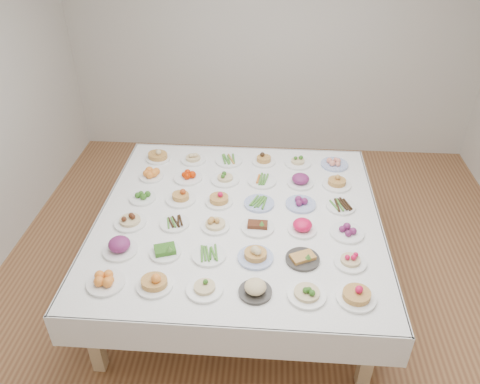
# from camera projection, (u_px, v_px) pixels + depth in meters

# --- Properties ---
(room_envelope) EXTENTS (5.02, 5.02, 2.81)m
(room_envelope) POSITION_uv_depth(u_px,v_px,m) (273.00, 89.00, 3.24)
(room_envelope) COLOR #96683E
(room_envelope) RESTS_ON ground
(display_table) EXTENTS (2.31, 2.31, 0.75)m
(display_table) POSITION_uv_depth(u_px,v_px,m) (239.00, 222.00, 3.86)
(display_table) COLOR white
(display_table) RESTS_ON ground
(dish_0) EXTENTS (0.26, 0.26, 0.11)m
(dish_0) POSITION_uv_depth(u_px,v_px,m) (105.00, 279.00, 3.16)
(dish_0) COLOR white
(dish_0) RESTS_ON display_table
(dish_1) EXTENTS (0.24, 0.24, 0.16)m
(dish_1) POSITION_uv_depth(u_px,v_px,m) (154.00, 279.00, 3.12)
(dish_1) COLOR white
(dish_1) RESTS_ON display_table
(dish_2) EXTENTS (0.25, 0.25, 0.11)m
(dish_2) POSITION_uv_depth(u_px,v_px,m) (204.00, 286.00, 3.11)
(dish_2) COLOR white
(dish_2) RESTS_ON display_table
(dish_3) EXTENTS (0.22, 0.22, 0.12)m
(dish_3) POSITION_uv_depth(u_px,v_px,m) (255.00, 288.00, 3.09)
(dish_3) COLOR #2F2D2A
(dish_3) RESTS_ON display_table
(dish_4) EXTENTS (0.26, 0.26, 0.14)m
(dish_4) POSITION_uv_depth(u_px,v_px,m) (307.00, 289.00, 3.06)
(dish_4) COLOR white
(dish_4) RESTS_ON display_table
(dish_5) EXTENTS (0.27, 0.26, 0.16)m
(dish_5) POSITION_uv_depth(u_px,v_px,m) (357.00, 291.00, 3.03)
(dish_5) COLOR white
(dish_5) RESTS_ON display_table
(dish_6) EXTENTS (0.26, 0.26, 0.14)m
(dish_6) POSITION_uv_depth(u_px,v_px,m) (119.00, 245.00, 3.43)
(dish_6) COLOR white
(dish_6) RESTS_ON display_table
(dish_7) EXTENTS (0.23, 0.23, 0.11)m
(dish_7) POSITION_uv_depth(u_px,v_px,m) (165.00, 249.00, 3.41)
(dish_7) COLOR white
(dish_7) RESTS_ON display_table
(dish_8) EXTENTS (0.25, 0.25, 0.05)m
(dish_8) POSITION_uv_depth(u_px,v_px,m) (209.00, 254.00, 3.40)
(dish_8) COLOR white
(dish_8) RESTS_ON display_table
(dish_9) EXTENTS (0.26, 0.26, 0.16)m
(dish_9) POSITION_uv_depth(u_px,v_px,m) (256.00, 251.00, 3.35)
(dish_9) COLOR #4C66B2
(dish_9) RESTS_ON display_table
(dish_10) EXTENTS (0.24, 0.24, 0.11)m
(dish_10) POSITION_uv_depth(u_px,v_px,m) (303.00, 256.00, 3.36)
(dish_10) COLOR #2F2D2A
(dish_10) RESTS_ON display_table
(dish_11) EXTENTS (0.23, 0.23, 0.13)m
(dish_11) POSITION_uv_depth(u_px,v_px,m) (351.00, 258.00, 3.32)
(dish_11) COLOR white
(dish_11) RESTS_ON display_table
(dish_12) EXTENTS (0.26, 0.26, 0.14)m
(dish_12) POSITION_uv_depth(u_px,v_px,m) (130.00, 217.00, 3.70)
(dish_12) COLOR white
(dish_12) RESTS_ON display_table
(dish_13) EXTENTS (0.23, 0.23, 0.05)m
(dish_13) POSITION_uv_depth(u_px,v_px,m) (175.00, 223.00, 3.71)
(dish_13) COLOR white
(dish_13) RESTS_ON display_table
(dish_14) EXTENTS (0.22, 0.22, 0.13)m
(dish_14) POSITION_uv_depth(u_px,v_px,m) (215.00, 222.00, 3.66)
(dish_14) COLOR white
(dish_14) RESTS_ON display_table
(dish_15) EXTENTS (0.26, 0.26, 0.10)m
(dish_15) POSITION_uv_depth(u_px,v_px,m) (258.00, 224.00, 3.66)
(dish_15) COLOR white
(dish_15) RESTS_ON display_table
(dish_16) EXTENTS (0.22, 0.22, 0.12)m
(dish_16) POSITION_uv_depth(u_px,v_px,m) (302.00, 226.00, 3.63)
(dish_16) COLOR white
(dish_16) RESTS_ON display_table
(dish_17) EXTENTS (0.26, 0.26, 0.10)m
(dish_17) POSITION_uv_depth(u_px,v_px,m) (347.00, 230.00, 3.61)
(dish_17) COLOR white
(dish_17) RESTS_ON display_table
(dish_18) EXTENTS (0.22, 0.22, 0.09)m
(dish_18) POSITION_uv_depth(u_px,v_px,m) (143.00, 196.00, 4.00)
(dish_18) COLOR white
(dish_18) RESTS_ON display_table
(dish_19) EXTENTS (0.25, 0.25, 0.13)m
(dish_19) POSITION_uv_depth(u_px,v_px,m) (181.00, 195.00, 3.97)
(dish_19) COLOR white
(dish_19) RESTS_ON display_table
(dish_20) EXTENTS (0.23, 0.23, 0.14)m
(dish_20) POSITION_uv_depth(u_px,v_px,m) (219.00, 197.00, 3.94)
(dish_20) COLOR white
(dish_20) RESTS_ON display_table
(dish_21) EXTENTS (0.26, 0.25, 0.06)m
(dish_21) POSITION_uv_depth(u_px,v_px,m) (259.00, 202.00, 3.94)
(dish_21) COLOR #4C66B2
(dish_21) RESTS_ON display_table
(dish_22) EXTENTS (0.25, 0.25, 0.10)m
(dish_22) POSITION_uv_depth(u_px,v_px,m) (301.00, 201.00, 3.92)
(dish_22) COLOR #4C66B2
(dish_22) RESTS_ON display_table
(dish_23) EXTENTS (0.24, 0.24, 0.06)m
(dish_23) POSITION_uv_depth(u_px,v_px,m) (341.00, 205.00, 3.90)
(dish_23) COLOR white
(dish_23) RESTS_ON display_table
(dish_24) EXTENTS (0.22, 0.22, 0.10)m
(dish_24) POSITION_uv_depth(u_px,v_px,m) (151.00, 173.00, 4.28)
(dish_24) COLOR white
(dish_24) RESTS_ON display_table
(dish_25) EXTENTS (0.26, 0.26, 0.10)m
(dish_25) POSITION_uv_depth(u_px,v_px,m) (188.00, 175.00, 4.26)
(dish_25) COLOR white
(dish_25) RESTS_ON display_table
(dish_26) EXTENTS (0.26, 0.26, 0.13)m
(dish_26) POSITION_uv_depth(u_px,v_px,m) (225.00, 175.00, 4.22)
(dish_26) COLOR white
(dish_26) RESTS_ON display_table
(dish_27) EXTENTS (0.26, 0.26, 0.06)m
(dish_27) POSITION_uv_depth(u_px,v_px,m) (262.00, 180.00, 4.22)
(dish_27) COLOR white
(dish_27) RESTS_ON display_table
(dish_28) EXTENTS (0.23, 0.23, 0.13)m
(dish_28) POSITION_uv_depth(u_px,v_px,m) (301.00, 178.00, 4.18)
(dish_28) COLOR white
(dish_28) RESTS_ON display_table
(dish_29) EXTENTS (0.25, 0.25, 0.14)m
(dish_29) POSITION_uv_depth(u_px,v_px,m) (337.00, 180.00, 4.15)
(dish_29) COLOR white
(dish_29) RESTS_ON display_table
(dish_30) EXTENTS (0.27, 0.26, 0.15)m
(dish_30) POSITION_uv_depth(u_px,v_px,m) (157.00, 153.00, 4.53)
(dish_30) COLOR white
(dish_30) RESTS_ON display_table
(dish_31) EXTENTS (0.24, 0.24, 0.12)m
(dish_31) POSITION_uv_depth(u_px,v_px,m) (193.00, 156.00, 4.52)
(dish_31) COLOR white
(dish_31) RESTS_ON display_table
(dish_32) EXTENTS (0.26, 0.26, 0.06)m
(dish_32) POSITION_uv_depth(u_px,v_px,m) (229.00, 160.00, 4.52)
(dish_32) COLOR white
(dish_32) RESTS_ON display_table
(dish_33) EXTENTS (0.22, 0.22, 0.12)m
(dish_33) POSITION_uv_depth(u_px,v_px,m) (264.00, 158.00, 4.49)
(dish_33) COLOR white
(dish_33) RESTS_ON display_table
(dish_34) EXTENTS (0.25, 0.25, 0.12)m
(dish_34) POSITION_uv_depth(u_px,v_px,m) (298.00, 159.00, 4.47)
(dish_34) COLOR white
(dish_34) RESTS_ON display_table
(dish_35) EXTENTS (0.25, 0.25, 0.10)m
(dish_35) POSITION_uv_depth(u_px,v_px,m) (335.00, 162.00, 4.45)
(dish_35) COLOR #4C66B2
(dish_35) RESTS_ON display_table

